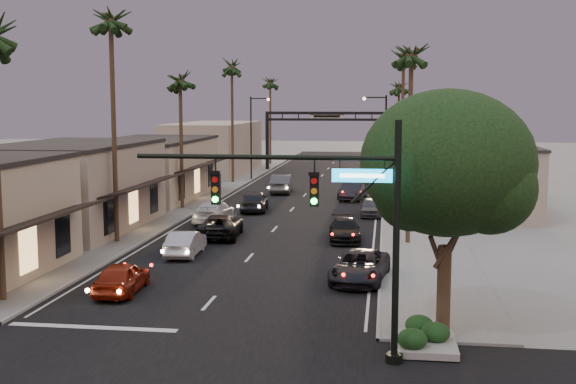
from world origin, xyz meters
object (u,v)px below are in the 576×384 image
(palm_ra, at_px, (412,48))
(arch, at_px, (327,126))
(palm_rc, at_px, (399,84))
(streetlight_left, at_px, (254,131))
(palm_lc, at_px, (180,75))
(traffic_signal, at_px, (336,206))
(palm_lb, at_px, (110,14))
(streetlight_right, at_px, (382,137))
(oncoming_pickup, at_px, (220,226))
(curbside_black, at_px, (345,230))
(corner_tree, at_px, (449,169))
(palm_far, at_px, (270,80))
(oncoming_red, at_px, (122,277))
(oncoming_silver, at_px, (186,243))
(palm_rb, at_px, (404,54))
(curbside_near, at_px, (360,266))
(palm_ld, at_px, (232,63))

(palm_ra, bearing_deg, arch, 100.59)
(palm_rc, bearing_deg, palm_ra, -90.00)
(streetlight_left, relative_size, palm_lc, 0.74)
(traffic_signal, relative_size, palm_lb, 0.56)
(streetlight_right, height_order, oncoming_pickup, streetlight_right)
(arch, height_order, curbside_black, arch)
(corner_tree, bearing_deg, palm_far, 104.14)
(oncoming_red, bearing_deg, curbside_black, -126.57)
(palm_far, bearing_deg, arch, -43.95)
(palm_rc, bearing_deg, oncoming_silver, -105.16)
(palm_lb, bearing_deg, palm_rb, 51.98)
(arch, relative_size, curbside_near, 2.99)
(curbside_near, bearing_deg, corner_tree, -57.59)
(arch, height_order, oncoming_red, arch)
(streetlight_left, distance_m, palm_rb, 22.07)
(palm_lb, relative_size, oncoming_silver, 3.63)
(streetlight_left, xyz_separation_m, oncoming_pickup, (4.04, -33.38, -4.60))
(streetlight_right, xyz_separation_m, palm_ra, (1.68, -21.00, 6.11))
(streetlight_left, relative_size, oncoming_pickup, 1.72)
(palm_ld, relative_size, oncoming_red, 3.44)
(palm_ra, height_order, curbside_black, palm_ra)
(palm_lc, xyz_separation_m, palm_rb, (17.20, 8.00, 1.95))
(traffic_signal, height_order, streetlight_right, streetlight_right)
(palm_lb, relative_size, oncoming_red, 3.68)
(corner_tree, distance_m, palm_rb, 37.12)
(palm_ra, bearing_deg, curbside_near, -104.82)
(oncoming_silver, bearing_deg, curbside_near, 153.16)
(arch, height_order, palm_ra, palm_ra)
(palm_ld, height_order, curbside_black, palm_ld)
(palm_ld, relative_size, palm_rc, 1.16)
(oncoming_pickup, bearing_deg, palm_rb, -125.13)
(palm_ld, distance_m, palm_rc, 19.51)
(arch, bearing_deg, traffic_signal, -85.07)
(palm_lc, bearing_deg, streetlight_right, 30.11)
(palm_rc, relative_size, palm_far, 0.92)
(palm_rc, bearing_deg, palm_far, 140.36)
(traffic_signal, relative_size, oncoming_silver, 2.03)
(arch, distance_m, oncoming_red, 59.26)
(palm_ra, xyz_separation_m, palm_far, (-16.90, 54.00, 0.00))
(palm_lb, relative_size, curbside_near, 2.99)
(palm_lb, bearing_deg, oncoming_silver, -29.78)
(traffic_signal, height_order, palm_lc, palm_lc)
(corner_tree, bearing_deg, curbside_near, 115.14)
(arch, bearing_deg, palm_ra, -79.41)
(streetlight_right, xyz_separation_m, curbside_near, (-0.80, -30.39, -4.62))
(palm_lc, xyz_separation_m, oncoming_silver, (5.04, -16.88, -9.78))
(traffic_signal, bearing_deg, palm_rb, 85.84)
(palm_ld, relative_size, palm_ra, 1.08)
(palm_far, relative_size, curbside_near, 2.59)
(palm_rb, relative_size, oncoming_pickup, 2.72)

